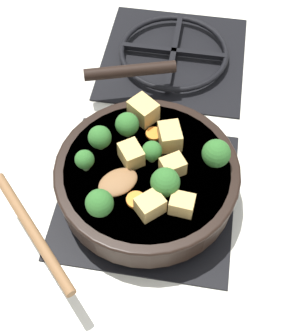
{
  "coord_description": "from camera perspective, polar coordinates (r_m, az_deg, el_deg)",
  "views": [
    {
      "loc": [
        0.07,
        -0.43,
        0.72
      ],
      "look_at": [
        0.0,
        0.0,
        0.09
      ],
      "focal_mm": 50.0,
      "sensor_mm": 36.0,
      "label": 1
    }
  ],
  "objects": [
    {
      "name": "broccoli_floret_mid_floret",
      "position": [
        0.76,
        8.43,
        1.75
      ],
      "size": [
        0.05,
        0.05,
        0.05
      ],
      "color": "#709956",
      "rests_on": "skillet_pan"
    },
    {
      "name": "wooden_spoon",
      "position": [
        0.73,
        -9.27,
        -4.96
      ],
      "size": [
        0.24,
        0.24,
        0.02
      ],
      "color": "brown",
      "rests_on": "skillet_pan"
    },
    {
      "name": "skillet_pan",
      "position": [
        0.79,
        -0.02,
        -0.92
      ],
      "size": [
        0.32,
        0.42,
        0.06
      ],
      "color": "black",
      "rests_on": "front_burner_grate"
    },
    {
      "name": "tofu_cube_center_large",
      "position": [
        0.79,
        2.8,
        3.88
      ],
      "size": [
        0.05,
        0.05,
        0.04
      ],
      "primitive_type": "cube",
      "rotation": [
        0.0,
        0.0,
        1.91
      ],
      "color": "tan",
      "rests_on": "skillet_pan"
    },
    {
      "name": "carrot_slice_orange_thin",
      "position": [
        0.73,
        -1.36,
        -3.9
      ],
      "size": [
        0.03,
        0.03,
        0.01
      ],
      "primitive_type": "cylinder",
      "color": "orange",
      "rests_on": "skillet_pan"
    },
    {
      "name": "tofu_cube_near_handle",
      "position": [
        0.71,
        0.38,
        -4.57
      ],
      "size": [
        0.05,
        0.05,
        0.03
      ],
      "primitive_type": "cube",
      "rotation": [
        0.0,
        0.0,
        3.89
      ],
      "color": "tan",
      "rests_on": "skillet_pan"
    },
    {
      "name": "carrot_slice_near_center",
      "position": [
        0.81,
        0.67,
        4.23
      ],
      "size": [
        0.03,
        0.03,
        0.01
      ],
      "primitive_type": "cylinder",
      "color": "orange",
      "rests_on": "skillet_pan"
    },
    {
      "name": "rear_burner_grate",
      "position": [
        1.06,
        3.27,
        13.67
      ],
      "size": [
        0.31,
        0.31,
        0.03
      ],
      "color": "black",
      "rests_on": "ground_plane"
    },
    {
      "name": "broccoli_floret_near_spoon",
      "position": [
        0.78,
        -5.78,
        3.72
      ],
      "size": [
        0.04,
        0.04,
        0.05
      ],
      "color": "#709956",
      "rests_on": "skillet_pan"
    },
    {
      "name": "broccoli_floret_south_cluster",
      "position": [
        0.71,
        -5.81,
        -4.3
      ],
      "size": [
        0.04,
        0.04,
        0.05
      ],
      "color": "#709956",
      "rests_on": "skillet_pan"
    },
    {
      "name": "tofu_cube_front_piece",
      "position": [
        0.77,
        -1.94,
        1.66
      ],
      "size": [
        0.05,
        0.05,
        0.03
      ],
      "primitive_type": "cube",
      "rotation": [
        0.0,
        0.0,
        2.19
      ],
      "color": "tan",
      "rests_on": "skillet_pan"
    },
    {
      "name": "tofu_cube_west_chunk",
      "position": [
        0.76,
        3.18,
        0.38
      ],
      "size": [
        0.05,
        0.05,
        0.03
      ],
      "primitive_type": "cube",
      "rotation": [
        0.0,
        0.0,
        3.74
      ],
      "color": "tan",
      "rests_on": "skillet_pan"
    },
    {
      "name": "broccoli_floret_center_top",
      "position": [
        0.76,
        -7.62,
        1.0
      ],
      "size": [
        0.03,
        0.03,
        0.04
      ],
      "color": "#709956",
      "rests_on": "skillet_pan"
    },
    {
      "name": "front_burner_grate",
      "position": [
        0.83,
        -0.0,
        -2.87
      ],
      "size": [
        0.31,
        0.31,
        0.03
      ],
      "color": "black",
      "rests_on": "ground_plane"
    },
    {
      "name": "tofu_cube_back_piece",
      "position": [
        0.72,
        4.27,
        -4.44
      ],
      "size": [
        0.04,
        0.03,
        0.03
      ],
      "primitive_type": "cube",
      "rotation": [
        0.0,
        0.0,
        3.05
      ],
      "color": "tan",
      "rests_on": "skillet_pan"
    },
    {
      "name": "broccoli_floret_east_rim",
      "position": [
        0.79,
        -2.43,
        5.33
      ],
      "size": [
        0.04,
        0.04,
        0.05
      ],
      "color": "#709956",
      "rests_on": "skillet_pan"
    },
    {
      "name": "ground_plane",
      "position": [
        0.84,
        -0.0,
        -3.29
      ],
      "size": [
        2.4,
        2.4,
        0.0
      ],
      "primitive_type": "plane",
      "color": "silver"
    },
    {
      "name": "tofu_cube_east_chunk",
      "position": [
        0.82,
        -0.46,
        7.03
      ],
      "size": [
        0.06,
        0.06,
        0.04
      ],
      "primitive_type": "cube",
      "rotation": [
        0.0,
        0.0,
        2.49
      ],
      "color": "tan",
      "rests_on": "skillet_pan"
    },
    {
      "name": "broccoli_floret_west_rim",
      "position": [
        0.72,
        2.24,
        -1.76
      ],
      "size": [
        0.05,
        0.05,
        0.05
      ],
      "color": "#709956",
      "rests_on": "skillet_pan"
    },
    {
      "name": "broccoli_floret_north_edge",
      "position": [
        0.76,
        0.61,
        2.07
      ],
      "size": [
        0.03,
        0.03,
        0.04
      ],
      "color": "#709956",
      "rests_on": "skillet_pan"
    }
  ]
}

